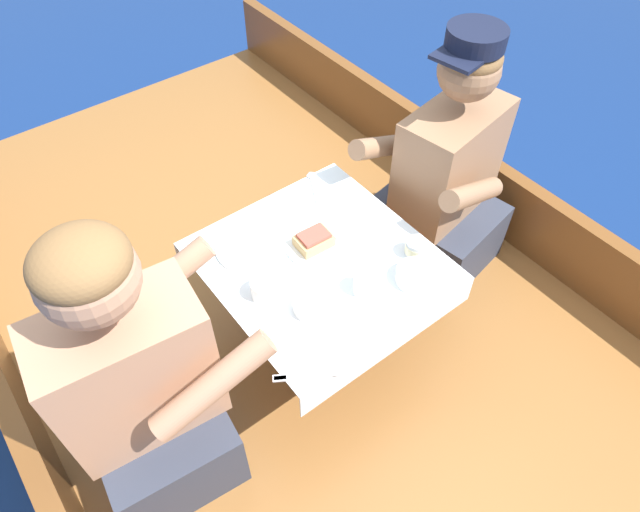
# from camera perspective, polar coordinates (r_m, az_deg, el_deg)

# --- Properties ---
(ground_plane) EXTENTS (60.00, 60.00, 0.00)m
(ground_plane) POSITION_cam_1_polar(r_m,az_deg,el_deg) (2.43, -1.81, -10.46)
(ground_plane) COLOR navy
(boat_deck) EXTENTS (1.96, 3.58, 0.32)m
(boat_deck) POSITION_cam_1_polar(r_m,az_deg,el_deg) (2.30, -1.91, -8.39)
(boat_deck) COLOR brown
(boat_deck) RESTS_ON ground_plane
(gunwale_port) EXTENTS (0.06, 3.58, 0.30)m
(gunwale_port) POSITION_cam_1_polar(r_m,az_deg,el_deg) (1.94, -26.61, -17.04)
(gunwale_port) COLOR brown
(gunwale_port) RESTS_ON boat_deck
(gunwale_starboard) EXTENTS (0.06, 3.58, 0.30)m
(gunwale_starboard) POSITION_cam_1_polar(r_m,az_deg,el_deg) (2.53, 15.64, 6.92)
(gunwale_starboard) COLOR brown
(gunwale_starboard) RESTS_ON boat_deck
(cockpit_table) EXTENTS (0.65, 0.68, 0.44)m
(cockpit_table) POSITION_cam_1_polar(r_m,az_deg,el_deg) (1.80, 0.00, -1.51)
(cockpit_table) COLOR #B2B2B7
(cockpit_table) RESTS_ON boat_deck
(person_port) EXTENTS (0.55, 0.49, 0.97)m
(person_port) POSITION_cam_1_polar(r_m,az_deg,el_deg) (1.62, -17.36, -12.30)
(person_port) COLOR #333847
(person_port) RESTS_ON boat_deck
(person_starboard) EXTENTS (0.57, 0.51, 0.96)m
(person_starboard) POSITION_cam_1_polar(r_m,az_deg,el_deg) (2.15, 12.33, 7.32)
(person_starboard) COLOR #333847
(person_starboard) RESTS_ON boat_deck
(plate_sandwich) EXTENTS (0.18, 0.18, 0.01)m
(plate_sandwich) POSITION_cam_1_polar(r_m,az_deg,el_deg) (1.79, -0.60, 1.03)
(plate_sandwich) COLOR white
(plate_sandwich) RESTS_ON cockpit_table
(plate_bread) EXTENTS (0.21, 0.21, 0.01)m
(plate_bread) POSITION_cam_1_polar(r_m,az_deg,el_deg) (1.80, -7.07, 0.86)
(plate_bread) COLOR white
(plate_bread) RESTS_ON cockpit_table
(sandwich) EXTENTS (0.12, 0.09, 0.05)m
(sandwich) POSITION_cam_1_polar(r_m,az_deg,el_deg) (1.77, -0.60, 1.62)
(sandwich) COLOR tan
(sandwich) RESTS_ON plate_sandwich
(bowl_port_near) EXTENTS (0.14, 0.14, 0.04)m
(bowl_port_near) POSITION_cam_1_polar(r_m,az_deg,el_deg) (1.63, -0.41, -4.53)
(bowl_port_near) COLOR white
(bowl_port_near) RESTS_ON cockpit_table
(bowl_starboard_near) EXTENTS (0.12, 0.12, 0.04)m
(bowl_starboard_near) POSITION_cam_1_polar(r_m,az_deg,el_deg) (1.71, 9.55, -1.88)
(bowl_starboard_near) COLOR white
(bowl_starboard_near) RESTS_ON cockpit_table
(coffee_cup_port) EXTENTS (0.10, 0.07, 0.06)m
(coffee_cup_port) POSITION_cam_1_polar(r_m,az_deg,el_deg) (1.66, 4.56, -2.73)
(coffee_cup_port) COLOR white
(coffee_cup_port) RESTS_ON cockpit_table
(coffee_cup_starboard) EXTENTS (0.11, 0.08, 0.06)m
(coffee_cup_starboard) POSITION_cam_1_polar(r_m,az_deg,el_deg) (1.65, -5.57, -3.22)
(coffee_cup_starboard) COLOR white
(coffee_cup_starboard) RESTS_ON cockpit_table
(tin_can) EXTENTS (0.07, 0.07, 0.05)m
(tin_can) POSITION_cam_1_polar(r_m,az_deg,el_deg) (1.78, 9.56, 0.81)
(tin_can) COLOR silver
(tin_can) RESTS_ON cockpit_table
(utensil_spoon_port) EXTENTS (0.10, 0.16, 0.01)m
(utensil_spoon_port) POSITION_cam_1_polar(r_m,az_deg,el_deg) (2.00, -0.72, 7.33)
(utensil_spoon_port) COLOR silver
(utensil_spoon_port) RESTS_ON cockpit_table
(utensil_fork_starboard) EXTENTS (0.15, 0.11, 0.00)m
(utensil_fork_starboard) POSITION_cam_1_polar(r_m,az_deg,el_deg) (1.52, -2.09, -11.97)
(utensil_fork_starboard) COLOR silver
(utensil_fork_starboard) RESTS_ON cockpit_table
(utensil_spoon_starboard) EXTENTS (0.08, 0.16, 0.01)m
(utensil_spoon_starboard) POSITION_cam_1_polar(r_m,az_deg,el_deg) (1.92, -2.99, 4.94)
(utensil_spoon_starboard) COLOR silver
(utensil_spoon_starboard) RESTS_ON cockpit_table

